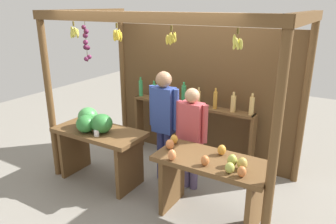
% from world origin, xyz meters
% --- Properties ---
extents(ground_plane, '(12.00, 12.00, 0.00)m').
position_xyz_m(ground_plane, '(0.00, 0.00, 0.00)').
color(ground_plane, gray).
rests_on(ground_plane, ground).
extents(market_stall, '(3.36, 1.81, 2.47)m').
position_xyz_m(market_stall, '(-0.01, 0.42, 1.42)').
color(market_stall, brown).
rests_on(market_stall, ground).
extents(fruit_counter_left, '(1.36, 0.64, 1.11)m').
position_xyz_m(fruit_counter_left, '(-0.92, -0.65, 0.73)').
color(fruit_counter_left, brown).
rests_on(fruit_counter_left, ground).
extents(fruit_counter_right, '(1.36, 0.64, 0.97)m').
position_xyz_m(fruit_counter_right, '(0.89, -0.65, 0.61)').
color(fruit_counter_right, brown).
rests_on(fruit_counter_right, ground).
extents(bottle_shelf_unit, '(2.16, 0.22, 1.36)m').
position_xyz_m(bottle_shelf_unit, '(-0.06, 0.64, 0.82)').
color(bottle_shelf_unit, brown).
rests_on(bottle_shelf_unit, ground).
extents(vendor_man, '(0.48, 0.23, 1.67)m').
position_xyz_m(vendor_man, '(-0.10, -0.12, 1.01)').
color(vendor_man, navy).
rests_on(vendor_man, ground).
extents(vendor_woman, '(0.48, 0.20, 1.49)m').
position_xyz_m(vendor_woman, '(0.35, -0.13, 0.89)').
color(vendor_woman, '#55496E').
rests_on(vendor_woman, ground).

